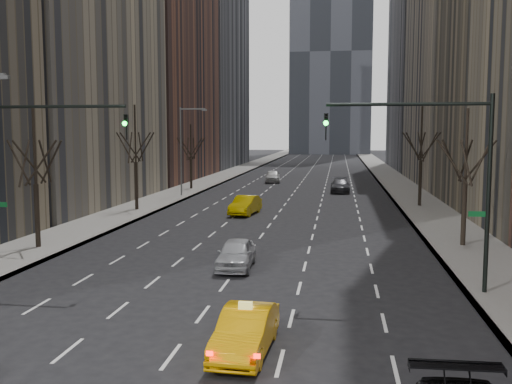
% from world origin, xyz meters
% --- Properties ---
extents(sidewalk_left, '(4.50, 320.00, 0.15)m').
position_xyz_m(sidewalk_left, '(-12.25, 70.00, 0.07)').
color(sidewalk_left, slate).
rests_on(sidewalk_left, ground).
extents(sidewalk_right, '(4.50, 320.00, 0.15)m').
position_xyz_m(sidewalk_right, '(12.25, 70.00, 0.07)').
color(sidewalk_right, slate).
rests_on(sidewalk_right, ground).
extents(bld_left_far, '(14.00, 28.00, 44.00)m').
position_xyz_m(bld_left_far, '(-21.50, 66.00, 22.00)').
color(bld_left_far, brown).
rests_on(bld_left_far, ground).
extents(bld_left_deep, '(14.00, 30.00, 60.00)m').
position_xyz_m(bld_left_deep, '(-21.50, 96.00, 30.00)').
color(bld_left_deep, slate).
rests_on(bld_left_deep, ground).
extents(bld_right_deep, '(14.00, 30.00, 58.00)m').
position_xyz_m(bld_right_deep, '(21.50, 95.00, 29.00)').
color(bld_right_deep, slate).
rests_on(bld_right_deep, ground).
extents(tree_lw_b, '(3.36, 3.50, 7.82)m').
position_xyz_m(tree_lw_b, '(-12.00, 18.00, 3.72)').
color(tree_lw_b, black).
rests_on(tree_lw_b, ground).
extents(tree_lw_c, '(3.36, 3.50, 8.74)m').
position_xyz_m(tree_lw_c, '(-12.00, 34.00, 4.04)').
color(tree_lw_c, black).
rests_on(tree_lw_c, ground).
extents(tree_lw_d, '(3.36, 3.50, 7.36)m').
position_xyz_m(tree_lw_d, '(-12.00, 52.00, 3.56)').
color(tree_lw_d, black).
rests_on(tree_lw_d, ground).
extents(tree_rw_b, '(3.36, 3.50, 7.82)m').
position_xyz_m(tree_rw_b, '(12.00, 22.00, 3.72)').
color(tree_rw_b, black).
rests_on(tree_rw_b, ground).
extents(tree_rw_c, '(3.36, 3.50, 8.74)m').
position_xyz_m(tree_rw_c, '(12.00, 40.00, 4.04)').
color(tree_rw_c, black).
rests_on(tree_rw_c, ground).
extents(traffic_mast_left, '(6.69, 0.39, 8.00)m').
position_xyz_m(traffic_mast_left, '(-9.11, 12.00, 5.49)').
color(traffic_mast_left, black).
rests_on(traffic_mast_left, ground).
extents(traffic_mast_right, '(6.69, 0.39, 8.00)m').
position_xyz_m(traffic_mast_right, '(9.11, 12.00, 5.49)').
color(traffic_mast_right, black).
rests_on(traffic_mast_right, ground).
extents(streetlight_far, '(2.83, 0.22, 9.00)m').
position_xyz_m(streetlight_far, '(-10.84, 45.00, 5.62)').
color(streetlight_far, slate).
rests_on(streetlight_far, ground).
extents(taxi_sedan, '(1.64, 4.19, 1.36)m').
position_xyz_m(taxi_sedan, '(2.14, 4.62, 0.68)').
color(taxi_sedan, '#F0A505').
rests_on(taxi_sedan, ground).
extents(silver_sedan_ahead, '(1.82, 4.21, 1.42)m').
position_xyz_m(silver_sedan_ahead, '(-0.07, 15.21, 0.71)').
color(silver_sedan_ahead, '#9FA1A7').
rests_on(silver_sedan_ahead, ground).
extents(far_taxi, '(2.18, 4.72, 1.50)m').
position_xyz_m(far_taxi, '(-2.58, 33.28, 0.75)').
color(far_taxi, '#D9B604').
rests_on(far_taxi, ground).
extents(far_suv_grey, '(2.13, 5.20, 1.51)m').
position_xyz_m(far_suv_grey, '(5.04, 51.50, 0.75)').
color(far_suv_grey, '#2D2D32').
rests_on(far_suv_grey, ground).
extents(far_car_white, '(2.41, 4.89, 1.60)m').
position_xyz_m(far_car_white, '(-3.79, 62.78, 0.80)').
color(far_car_white, '#BCBCBC').
rests_on(far_car_white, ground).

